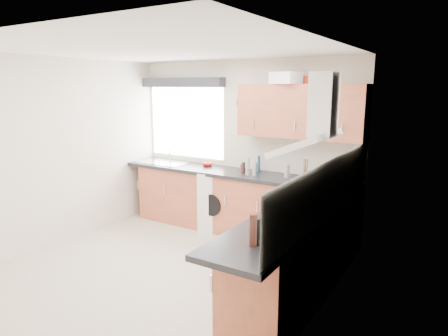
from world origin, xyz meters
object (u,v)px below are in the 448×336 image
Objects in this scene: extractor_hood at (314,124)px; upper_cabinets at (301,111)px; oven at (299,254)px; washing_machine at (223,200)px.

extractor_hood is 1.48m from upper_cabinets.
extractor_hood is at bearing -0.00° from oven.
oven is at bearing -52.42° from washing_machine.
washing_machine is (-1.14, -0.10, -1.36)m from upper_cabinets.
upper_cabinets reaches higher than extractor_hood.
washing_machine is at bearing 144.19° from oven.
oven is 2.09m from washing_machine.
extractor_hood is 0.88× the size of washing_machine.
extractor_hood reaches higher than washing_machine.
extractor_hood is 2.54m from washing_machine.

